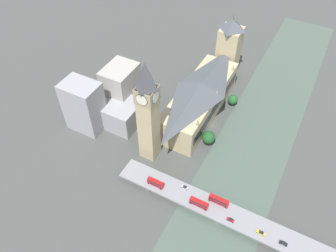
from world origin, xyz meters
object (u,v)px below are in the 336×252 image
object	(u,v)px
car_southbound_mid	(185,187)
car_northbound_tail	(283,243)
parliament_hall	(200,98)
double_decker_bus_mid	(155,183)
car_northbound_lead	(261,233)
clock_tower	(148,111)
road_bridge	(221,212)
car_northbound_mid	(230,220)
double_decker_bus_rear	(219,201)
victoria_tower	(229,48)
double_decker_bus_lead	(199,203)

from	to	relation	value
car_southbound_mid	car_northbound_tail	bearing A→B (deg)	173.93
car_northbound_tail	parliament_hall	bearing A→B (deg)	-42.42
double_decker_bus_mid	car_northbound_lead	size ratio (longest dim) A/B	2.20
car_southbound_mid	car_northbound_lead	bearing A→B (deg)	172.60
clock_tower	road_bridge	size ratio (longest dim) A/B	0.57
road_bridge	car_northbound_mid	xyz separation A→B (m)	(-6.37, 3.23, 1.72)
double_decker_bus_rear	car_southbound_mid	size ratio (longest dim) A/B	2.74
parliament_hall	clock_tower	xyz separation A→B (m)	(12.07, 51.49, 25.13)
double_decker_bus_mid	double_decker_bus_rear	world-z (taller)	double_decker_bus_rear
parliament_hall	road_bridge	xyz separation A→B (m)	(-46.25, 71.88, -9.86)
double_decker_bus_rear	car_northbound_lead	distance (m)	27.71
parliament_hall	road_bridge	distance (m)	86.04
car_northbound_tail	clock_tower	bearing A→B (deg)	-13.86
road_bridge	victoria_tower	bearing A→B (deg)	-69.88
double_decker_bus_lead	double_decker_bus_rear	size ratio (longest dim) A/B	0.94
double_decker_bus_lead	car_northbound_lead	xyz separation A→B (m)	(-36.21, -0.44, -1.90)
car_northbound_mid	car_northbound_tail	size ratio (longest dim) A/B	1.00
victoria_tower	road_bridge	xyz separation A→B (m)	(-46.31, 126.41, -20.23)
victoria_tower	car_southbound_mid	distance (m)	125.96
road_bridge	car_southbound_mid	world-z (taller)	car_southbound_mid
double_decker_bus_mid	double_decker_bus_rear	distance (m)	38.17
clock_tower	road_bridge	world-z (taller)	clock_tower
road_bridge	double_decker_bus_lead	xyz separation A→B (m)	(12.84, 3.04, 3.61)
clock_tower	double_decker_bus_rear	size ratio (longest dim) A/B	6.20
double_decker_bus_lead	car_northbound_mid	xyz separation A→B (m)	(-19.21, 0.19, -1.90)
road_bridge	double_decker_bus_rear	xyz separation A→B (m)	(3.54, -3.65, 3.76)
double_decker_bus_lead	car_northbound_tail	xyz separation A→B (m)	(-48.24, -0.29, -1.85)
parliament_hall	double_decker_bus_mid	size ratio (longest dim) A/B	8.31
victoria_tower	double_decker_bus_mid	xyz separation A→B (m)	(-5.15, 129.23, -16.54)
parliament_hall	car_northbound_tail	xyz separation A→B (m)	(-81.65, 74.62, -8.10)
double_decker_bus_rear	car_northbound_tail	size ratio (longest dim) A/B	2.81
parliament_hall	double_decker_bus_lead	bearing A→B (deg)	114.04
road_bridge	car_northbound_mid	bearing A→B (deg)	153.08
victoria_tower	car_northbound_mid	distance (m)	141.16
clock_tower	car_northbound_tail	bearing A→B (deg)	166.14
victoria_tower	car_northbound_mid	bearing A→B (deg)	112.11
car_northbound_tail	car_northbound_lead	bearing A→B (deg)	-0.68
double_decker_bus_rear	car_southbound_mid	bearing A→B (deg)	-0.05
road_bridge	car_northbound_mid	distance (m)	7.35
road_bridge	car_northbound_tail	distance (m)	35.55
clock_tower	car_northbound_mid	xyz separation A→B (m)	(-64.70, 23.61, -33.28)
victoria_tower	double_decker_bus_rear	world-z (taller)	victoria_tower
clock_tower	double_decker_bus_rear	world-z (taller)	clock_tower
parliament_hall	victoria_tower	xyz separation A→B (m)	(0.06, -54.54, 10.36)
double_decker_bus_rear	car_southbound_mid	xyz separation A→B (m)	(21.38, -0.02, -2.03)
double_decker_bus_rear	car_northbound_mid	size ratio (longest dim) A/B	2.82
parliament_hall	car_northbound_mid	xyz separation A→B (m)	(-52.62, 75.11, -8.15)
victoria_tower	double_decker_bus_mid	size ratio (longest dim) A/B	5.18
victoria_tower	double_decker_bus_lead	distance (m)	134.74
parliament_hall	car_southbound_mid	bearing A→B (deg)	107.37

